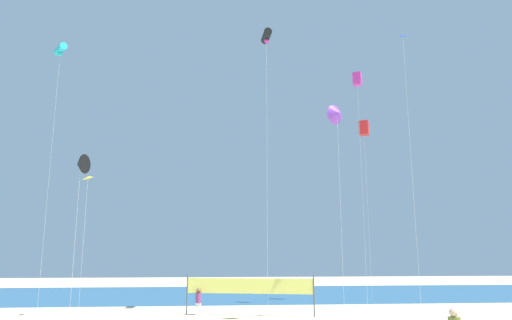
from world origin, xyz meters
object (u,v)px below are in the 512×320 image
object	(u,v)px
kite_red_box	(364,128)
kite_violet_delta	(337,114)
kite_magenta_box	(357,80)
beachgoer_plum_shirt	(198,301)
kite_cyan_tube	(60,50)
kite_black_delta	(81,164)
volleyball_net	(249,288)
kite_yellow_diamond	(88,180)
kite_black_tube	(266,37)
kite_blue_diamond	(404,54)

from	to	relation	value
kite_red_box	kite_violet_delta	bearing A→B (deg)	-115.62
kite_red_box	kite_magenta_box	distance (m)	4.58
beachgoer_plum_shirt	kite_violet_delta	distance (m)	13.95
kite_cyan_tube	kite_violet_delta	distance (m)	20.84
kite_black_delta	kite_cyan_tube	bearing A→B (deg)	117.09
volleyball_net	kite_yellow_diamond	distance (m)	11.70
kite_red_box	kite_violet_delta	xyz separation A→B (m)	(-5.25, -10.95, -2.30)
beachgoer_plum_shirt	kite_violet_delta	bearing A→B (deg)	-122.30
beachgoer_plum_shirt	kite_black_delta	distance (m)	11.07
kite_red_box	kite_black_tube	xyz separation A→B (m)	(-8.68, -6.36, 4.45)
kite_violet_delta	kite_black_tube	distance (m)	8.85
beachgoer_plum_shirt	volleyball_net	distance (m)	3.23
kite_violet_delta	kite_magenta_box	bearing A→B (deg)	63.72
kite_black_tube	kite_violet_delta	bearing A→B (deg)	-53.24
volleyball_net	kite_black_delta	distance (m)	12.21
kite_red_box	kite_black_tube	bearing A→B (deg)	-143.76
kite_cyan_tube	kite_violet_delta	bearing A→B (deg)	-24.04
kite_black_tube	kite_black_delta	bearing A→B (deg)	-151.96
beachgoer_plum_shirt	kite_red_box	size ratio (longest dim) A/B	0.11
kite_black_tube	kite_magenta_box	distance (m)	8.01
volleyball_net	kite_violet_delta	size ratio (longest dim) A/B	0.64
beachgoer_plum_shirt	kite_black_tube	size ratio (longest dim) A/B	0.08
kite_violet_delta	kite_blue_diamond	bearing A→B (deg)	0.95
beachgoer_plum_shirt	volleyball_net	bearing A→B (deg)	-100.46
volleyball_net	kite_black_delta	world-z (taller)	kite_black_delta
kite_black_delta	beachgoer_plum_shirt	bearing A→B (deg)	45.34
kite_magenta_box	kite_blue_diamond	bearing A→B (deg)	-87.30
volleyball_net	kite_yellow_diamond	size ratio (longest dim) A/B	0.92
beachgoer_plum_shirt	kite_yellow_diamond	distance (m)	9.93
kite_cyan_tube	kite_yellow_diamond	world-z (taller)	kite_cyan_tube
kite_black_delta	kite_magenta_box	bearing A→B (deg)	26.03
beachgoer_plum_shirt	kite_cyan_tube	distance (m)	20.32
kite_red_box	kite_black_tube	size ratio (longest dim) A/B	0.77
kite_blue_diamond	kite_black_tube	world-z (taller)	kite_black_tube
kite_black_delta	kite_yellow_diamond	xyz separation A→B (m)	(-0.86, 4.71, -0.05)
volleyball_net	kite_blue_diamond	size ratio (longest dim) A/B	0.46
kite_cyan_tube	kite_magenta_box	world-z (taller)	kite_cyan_tube
kite_red_box	kite_yellow_diamond	distance (m)	21.57
kite_magenta_box	kite_red_box	bearing A→B (deg)	65.95
volleyball_net	kite_magenta_box	bearing A→B (deg)	20.71
kite_cyan_tube	kite_black_tube	xyz separation A→B (m)	(14.58, -3.44, -0.00)
volleyball_net	kite_blue_diamond	world-z (taller)	kite_blue_diamond
beachgoer_plum_shirt	kite_black_tube	world-z (taller)	kite_black_tube
kite_red_box	kite_blue_diamond	bearing A→B (deg)	-95.81
kite_red_box	kite_blue_diamond	size ratio (longest dim) A/B	0.87
kite_red_box	kite_magenta_box	world-z (taller)	kite_magenta_box
kite_violet_delta	kite_blue_diamond	distance (m)	5.64
beachgoer_plum_shirt	kite_blue_diamond	size ratio (longest dim) A/B	0.09
kite_black_delta	volleyball_net	bearing A→B (deg)	30.60
beachgoer_plum_shirt	kite_violet_delta	size ratio (longest dim) A/B	0.13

